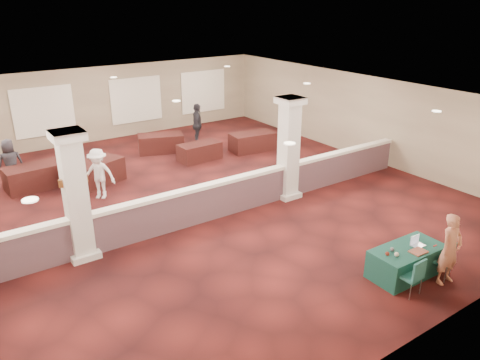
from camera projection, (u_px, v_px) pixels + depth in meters
ground at (181, 202)px, 14.54m from camera, size 16.00×16.00×0.00m
wall_back at (92, 105)px, 20.07m from camera, size 16.00×0.04×3.20m
wall_front at (402, 277)px, 7.82m from camera, size 16.00×0.04×3.20m
wall_right at (362, 117)px, 18.17m from camera, size 0.04×16.00×3.20m
ceiling at (176, 100)px, 13.36m from camera, size 16.00×16.00×0.02m
partition_wall at (206, 202)px, 13.18m from camera, size 15.60×0.28×1.10m
column_left at (76, 195)px, 10.94m from camera, size 0.72×0.72×3.20m
column_right at (289, 148)px, 14.37m from camera, size 0.72×0.72×3.20m
sconce_left at (61, 184)px, 10.66m from camera, size 0.12×0.12×0.18m
sconce_right at (86, 178)px, 10.95m from camera, size 0.12×0.12×0.18m
near_table at (406, 261)px, 10.68m from camera, size 1.79×0.93×0.68m
conf_chair_main at (446, 258)px, 10.48m from camera, size 0.53×0.54×0.87m
conf_chair_side at (414, 274)px, 9.87m from camera, size 0.45×0.45×0.87m
woman at (450, 249)px, 10.22m from camera, size 0.61×0.43×1.65m
far_table_front_center at (93, 173)px, 15.77m from camera, size 2.21×1.63×0.81m
far_table_front_right at (252, 142)px, 19.29m from camera, size 1.92×1.13×0.74m
far_table_back_left at (36, 177)px, 15.52m from camera, size 2.00×1.12×0.78m
far_table_back_center at (161, 143)px, 19.11m from camera, size 2.00×1.46×0.73m
far_table_back_right at (199, 152)px, 18.18m from camera, size 1.68×0.90×0.66m
attendee_b at (99, 174)px, 14.58m from camera, size 1.10×1.04×1.62m
attendee_c at (197, 125)px, 19.71m from camera, size 0.89×1.17×1.81m
attendee_d at (11, 163)px, 15.50m from camera, size 0.84×0.50×1.63m
laptop_base at (418, 245)px, 10.65m from camera, size 0.31×0.22×0.02m
laptop_screen at (415, 239)px, 10.70m from camera, size 0.31×0.02×0.20m
screen_glow at (415, 240)px, 10.70m from camera, size 0.28×0.01×0.18m
knitting at (418, 252)px, 10.39m from camera, size 0.38×0.29×0.03m
yarn_cream at (397, 254)px, 10.20m from camera, size 0.10×0.10×0.10m
yarn_red at (387, 254)px, 10.24m from camera, size 0.09×0.09×0.09m
yarn_grey at (392, 249)px, 10.41m from camera, size 0.10×0.10×0.10m
scissors at (435, 246)px, 10.65m from camera, size 0.11×0.03×0.01m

